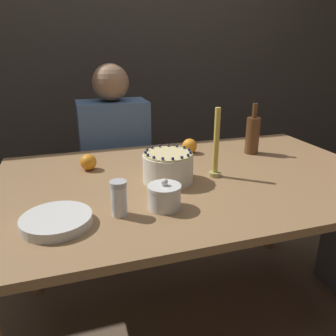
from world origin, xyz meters
TOP-DOWN VIEW (x-y plane):
  - ground_plane at (0.00, 0.00)m, footprint 12.00×12.00m
  - wall_behind at (0.00, 1.40)m, footprint 8.00×0.05m
  - dining_table at (0.00, 0.00)m, footprint 1.62×1.01m
  - cake at (-0.12, -0.02)m, footprint 0.20×0.20m
  - sugar_bowl at (-0.20, -0.24)m, footprint 0.11×0.11m
  - sugar_shaker at (-0.36, -0.25)m, footprint 0.06×0.06m
  - plate_stack at (-0.55, -0.26)m, footprint 0.22×0.22m
  - candle at (0.08, -0.03)m, footprint 0.05×0.05m
  - bottle at (0.40, 0.21)m, footprint 0.07×0.07m
  - orange_fruit_0 at (0.10, 0.31)m, footprint 0.08×0.08m
  - orange_fruit_1 at (-0.42, 0.21)m, footprint 0.07×0.07m
  - person_man_blue_shirt at (-0.23, 0.70)m, footprint 0.40×0.34m

SIDE VIEW (x-z plane):
  - ground_plane at x=0.00m, z-range 0.00..0.00m
  - person_man_blue_shirt at x=-0.23m, z-range -0.08..1.13m
  - dining_table at x=0.00m, z-range 0.28..1.06m
  - plate_stack at x=-0.55m, z-range 0.78..0.81m
  - orange_fruit_1 at x=-0.42m, z-range 0.78..0.85m
  - orange_fruit_0 at x=0.10m, z-range 0.78..0.85m
  - sugar_bowl at x=-0.20m, z-range 0.77..0.87m
  - cake at x=-0.12m, z-range 0.77..0.90m
  - sugar_shaker at x=-0.36m, z-range 0.78..0.90m
  - bottle at x=0.40m, z-range 0.75..1.00m
  - candle at x=0.08m, z-range 0.75..1.04m
  - wall_behind at x=0.00m, z-range 0.00..2.60m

